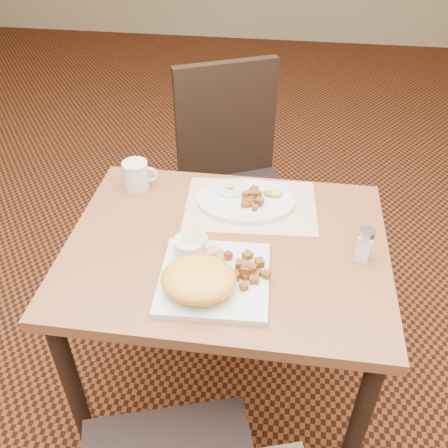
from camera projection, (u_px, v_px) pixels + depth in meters
The scene contains 15 objects.
ground at pixel (226, 395), 1.87m from camera, with size 8.00×8.00×0.00m, color black.
table at pixel (226, 272), 1.47m from camera, with size 0.90×0.70×0.75m.
chair_far at pixel (234, 173), 2.07m from camera, with size 0.56×0.57×0.97m.
placemat at pixel (251, 205), 1.54m from camera, with size 0.40×0.28×0.00m, color white.
plate_square at pixel (214, 278), 1.28m from camera, with size 0.28×0.28×0.02m, color silver.
plate_oval at pixel (246, 201), 1.54m from camera, with size 0.30×0.23×0.02m, color silver, non-canonical shape.
hollandaise_mound at pixel (198, 280), 1.22m from camera, with size 0.19×0.17×0.07m.
ramekin at pixel (190, 246), 1.33m from camera, with size 0.09×0.09×0.05m.
garnish_sq at pixel (218, 253), 1.33m from camera, with size 0.09×0.05×0.03m.
fried_egg at pixel (230, 188), 1.58m from camera, with size 0.10×0.10×0.02m.
garnish_ov at pixel (273, 193), 1.55m from camera, with size 0.07×0.04×0.02m.
salt_shaker at pixel (364, 244), 1.32m from camera, with size 0.05×0.05×0.10m.
coffee_mug at pixel (137, 175), 1.59m from camera, with size 0.11×0.08×0.09m.
home_fries_sq at pixel (247, 271), 1.27m from camera, with size 0.11×0.12×0.04m.
home_fries_ov at pixel (251, 199), 1.52m from camera, with size 0.07×0.11×0.03m.
Camera 1 is at (0.14, -1.05, 1.67)m, focal length 40.00 mm.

